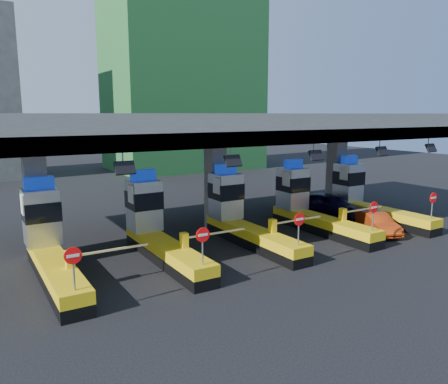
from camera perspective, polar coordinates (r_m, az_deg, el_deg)
ground at (r=24.32m, az=2.46°, el=-6.51°), size 120.00×120.00×0.00m
toll_canopy at (r=25.75m, az=-1.01°, el=8.29°), size 28.00×12.09×7.00m
toll_lane_far_left at (r=20.64m, az=-21.92°, el=-6.27°), size 4.43×8.00×4.16m
toll_lane_left at (r=21.92m, az=-8.91°, el=-4.70°), size 4.43×8.00×4.16m
toll_lane_center at (r=24.19m, az=2.12°, el=-3.17°), size 4.43×8.00×4.16m
toll_lane_right at (r=27.19m, az=10.97°, el=-1.86°), size 4.43×8.00×4.16m
toll_lane_far_right at (r=30.72m, az=17.91°, el=-0.79°), size 4.43×8.00×4.16m
bg_building_scaffold at (r=57.54m, az=-5.50°, el=17.14°), size 18.00×12.00×28.00m
van at (r=30.13m, az=13.70°, el=-1.80°), size 2.99×5.45×1.76m
red_car at (r=27.35m, az=19.28°, el=-3.85°), size 2.53×3.98×1.24m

